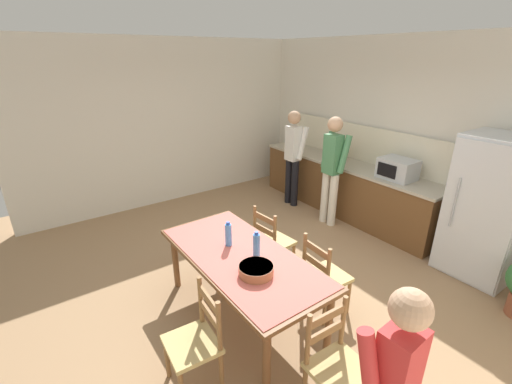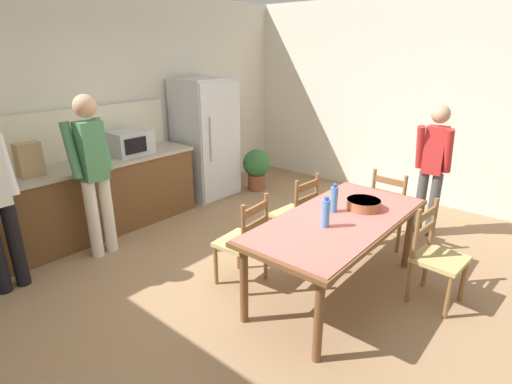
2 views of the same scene
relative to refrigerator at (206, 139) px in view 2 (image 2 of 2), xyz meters
name	(u,v)px [view 2 (image 2 of 2)]	position (x,y,z in m)	size (l,w,h in m)	color
ground_plane	(263,276)	(-1.29, -2.19, -0.89)	(8.32, 8.32, 0.00)	#9E7A56
wall_back	(106,108)	(-1.29, 0.47, 0.56)	(6.52, 0.12, 2.90)	silver
wall_right	(403,101)	(1.97, -2.19, 0.56)	(0.12, 5.20, 2.90)	silver
kitchen_counter	(61,208)	(-2.24, 0.04, -0.43)	(3.47, 0.66, 0.90)	brown
counter_splashback	(38,140)	(-2.24, 0.35, 0.31)	(3.43, 0.03, 0.60)	#EFE8CB
refrigerator	(206,139)	(0.00, 0.00, 0.00)	(0.80, 0.73, 1.78)	silver
microwave	(130,143)	(-1.27, 0.02, 0.16)	(0.50, 0.39, 0.30)	#B2B7BC
paper_bag	(29,160)	(-2.49, 0.01, 0.19)	(0.24, 0.16, 0.36)	tan
dining_table	(338,226)	(-1.05, -2.86, -0.21)	(1.97, 0.93, 0.75)	brown
bottle_near_centre	(325,213)	(-1.30, -2.87, -0.01)	(0.07, 0.07, 0.27)	#4C8ED6
bottle_off_centre	(334,199)	(-0.96, -2.75, -0.01)	(0.07, 0.07, 0.27)	#4C8ED6
serving_bowl	(364,204)	(-0.71, -2.93, -0.08)	(0.32, 0.32, 0.09)	#9E6642
chair_side_far_left	(244,242)	(-1.50, -2.12, -0.45)	(0.45, 0.44, 0.91)	olive
chair_side_far_right	(296,214)	(-0.62, -2.11, -0.45)	(0.44, 0.42, 0.91)	olive
chair_head_end	(391,209)	(0.22, -2.85, -0.45)	(0.42, 0.44, 0.91)	olive
chair_side_near_right	(436,256)	(-0.60, -3.61, -0.45)	(0.45, 0.43, 0.91)	olive
person_at_counter	(93,169)	(-2.07, -0.50, 0.10)	(0.44, 0.30, 1.76)	silver
person_by_table	(433,165)	(0.77, -3.08, 0.00)	(0.29, 0.41, 1.59)	#4C4C4C
potted_plant	(257,167)	(0.68, -0.43, -0.50)	(0.44, 0.44, 0.67)	brown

